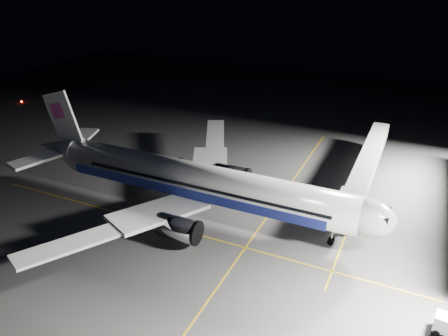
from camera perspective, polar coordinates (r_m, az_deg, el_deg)
ground at (r=69.47m, az=-2.97°, el=-5.65°), size 200.00×200.00×0.00m
guide_line_main at (r=66.04m, az=4.81°, el=-7.55°), size 0.25×80.00×0.01m
guide_line_cross at (r=65.09m, az=-5.44°, el=-8.13°), size 70.00×0.25×0.01m
guide_line_side at (r=72.18m, az=16.65°, el=-5.51°), size 0.25×40.00×0.01m
airliner at (r=67.39m, az=-3.88°, el=-1.70°), size 61.48×54.22×16.64m
jet_bridge at (r=77.24m, az=18.10°, el=0.27°), size 3.60×34.40×6.30m
baggage_tug at (r=83.51m, az=-5.80°, el=0.58°), size 2.93×2.64×1.77m
safety_cone_a at (r=73.69m, az=4.16°, el=-3.48°), size 0.34×0.34×0.51m
safety_cone_b at (r=79.66m, az=0.84°, el=-1.03°), size 0.35×0.35×0.52m
safety_cone_c at (r=75.47m, az=-6.39°, el=-2.82°), size 0.36×0.36×0.54m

